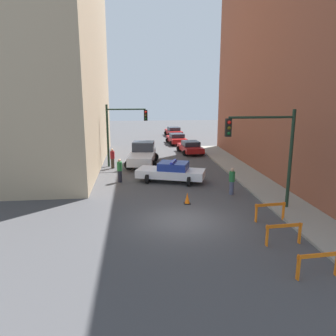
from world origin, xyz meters
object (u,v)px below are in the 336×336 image
Objects in this scene: traffic_light_near at (270,145)px; white_truck at (143,154)px; parked_car_near at (190,147)px; traffic_light_far at (121,126)px; police_car at (171,172)px; pedestrian_crossing at (120,170)px; barrier_mid at (284,231)px; parked_car_mid at (177,139)px; barrier_front at (318,261)px; traffic_cone at (187,198)px; pedestrian_corner at (112,158)px; parked_car_far at (174,131)px; barrier_back at (270,209)px; pedestrian_sidewalk at (232,181)px.

traffic_light_near reaches higher than white_truck.
traffic_light_near is 17.16m from parked_car_near.
traffic_light_far is at bearing -147.69° from parked_car_near.
police_car is 6.13m from white_truck.
barrier_mid is (7.07, -10.54, -0.24)m from pedestrian_crossing.
white_truck is 5.85m from pedestrian_crossing.
traffic_light_near is at bearing -89.88° from parked_car_mid.
parked_car_mid reaches higher than barrier_front.
traffic_cone is (-2.84, -15.50, -0.36)m from parked_car_near.
traffic_light_far is 2.75m from pedestrian_corner.
barrier_front is at bearing -68.60° from traffic_light_far.
pedestrian_corner is (-7.00, -12.64, 0.19)m from parked_car_mid.
parked_car_far is at bearing 84.56° from traffic_cone.
barrier_back is (-0.43, -1.55, -2.91)m from traffic_light_near.
parked_car_far is 35.18m from barrier_mid.
white_truck is 1.26× the size of parked_car_near.
barrier_back is at bearing -39.11° from traffic_cone.
barrier_mid is at bearing -94.95° from parked_car_far.
barrier_front is 5.07m from barrier_back.
pedestrian_crossing is at bearing -110.80° from parked_car_far.
barrier_front is at bearing -89.21° from barrier_mid.
white_truck reaches higher than pedestrian_corner.
traffic_light_near reaches higher than pedestrian_sidewalk.
traffic_light_near is 3.13× the size of pedestrian_sidewalk.
traffic_light_near is 1.18× the size of parked_car_mid.
traffic_light_near is 14.13m from traffic_light_far.
traffic_light_far is 15.46m from barrier_back.
police_car is (-4.38, 6.19, -2.81)m from traffic_light_near.
traffic_light_near is 1.17× the size of parked_car_far.
parked_car_mid is 25.07m from barrier_back.
pedestrian_crossing is at bearing -114.26° from parked_car_mid.
barrier_back is (5.80, -13.58, -0.29)m from white_truck.
pedestrian_crossing is 1.00× the size of pedestrian_sidewalk.
barrier_front is 1.00× the size of barrier_back.
barrier_back is at bearing -94.05° from parked_car_far.
pedestrian_sidewalk reaches higher than barrier_front.
parked_car_near is (3.19, 10.69, -0.05)m from police_car.
barrier_mid is at bearing -94.52° from parked_car_near.
traffic_cone is at bearing -100.04° from parked_car_mid.
police_car is 8.69m from barrier_back.
parked_car_near is 1.01× the size of parked_car_mid.
parked_car_far is (-0.01, 14.21, 0.00)m from parked_car_near.
police_car is 3.04× the size of pedestrian_sidewalk.
parked_car_near is at bearing -95.35° from parked_car_far.
traffic_light_near is 3.25× the size of barrier_front.
parked_car_far is (0.55, 7.61, 0.00)m from parked_car_mid.
traffic_cone is at bearing 140.89° from barrier_back.
barrier_back is (3.95, -7.74, -0.11)m from police_car.
traffic_light_near reaches higher than parked_car_far.
parked_car_mid reaches higher than barrier_mid.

